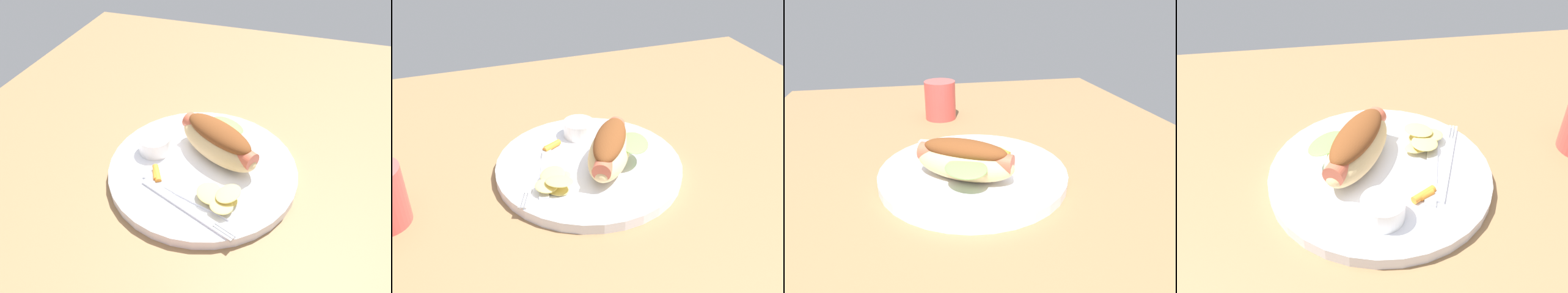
% 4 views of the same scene
% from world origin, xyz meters
% --- Properties ---
extents(ground_plane, '(1.20, 0.90, 0.02)m').
position_xyz_m(ground_plane, '(0.00, 0.00, -0.01)').
color(ground_plane, olive).
extents(plate, '(0.29, 0.29, 0.02)m').
position_xyz_m(plate, '(0.02, -0.03, 0.01)').
color(plate, white).
rests_on(plate, ground_plane).
extents(hot_dog, '(0.14, 0.16, 0.06)m').
position_xyz_m(hot_dog, '(0.05, -0.04, 0.05)').
color(hot_dog, '#DBB77A').
rests_on(hot_dog, plate).
extents(sauce_ramekin, '(0.05, 0.05, 0.03)m').
position_xyz_m(sauce_ramekin, '(0.03, 0.06, 0.03)').
color(sauce_ramekin, white).
rests_on(sauce_ramekin, plate).
extents(fork, '(0.07, 0.15, 0.00)m').
position_xyz_m(fork, '(-0.07, -0.02, 0.02)').
color(fork, silver).
rests_on(fork, plate).
extents(knife, '(0.06, 0.15, 0.00)m').
position_xyz_m(knife, '(-0.04, -0.02, 0.02)').
color(knife, silver).
rests_on(knife, plate).
extents(chips_pile, '(0.07, 0.07, 0.02)m').
position_xyz_m(chips_pile, '(-0.04, -0.07, 0.03)').
color(chips_pile, '#E5CB66').
rests_on(chips_pile, plate).
extents(carrot_garnish, '(0.03, 0.03, 0.01)m').
position_xyz_m(carrot_garnish, '(-0.02, 0.03, 0.02)').
color(carrot_garnish, orange).
rests_on(carrot_garnish, plate).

